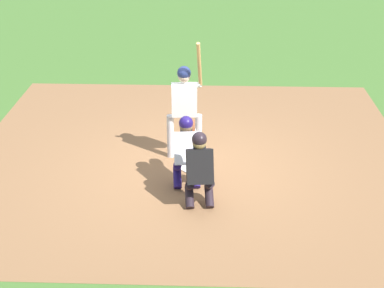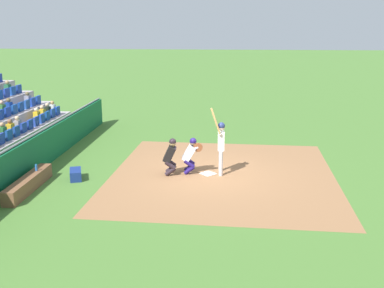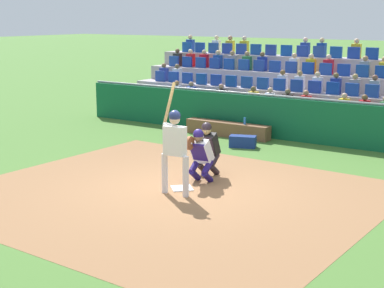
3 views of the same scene
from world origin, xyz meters
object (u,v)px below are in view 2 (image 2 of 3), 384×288
Objects in this scene: home_plate_marker at (208,174)px; home_plate_umpire at (171,155)px; dugout_bench at (28,184)px; water_bottle_on_bench at (36,168)px; equipment_duffel_bag at (76,174)px; catcher_crouching at (191,153)px; batter_at_plate at (221,142)px.

home_plate_marker is 0.34× the size of home_plate_umpire.
home_plate_marker is at bearing 96.24° from home_plate_umpire.
water_bottle_on_bench is at bearing 178.57° from dugout_bench.
dugout_bench reaches higher than equipment_duffel_bag.
home_plate_umpire is at bearing -72.90° from catcher_crouching.
batter_at_plate is 0.82× the size of dugout_bench.
batter_at_plate is at bearing 104.85° from water_bottle_on_bench.
home_plate_umpire is at bearing -83.76° from home_plate_marker.
equipment_duffel_bag is at bearing -78.02° from batter_at_plate.
catcher_crouching is 3.89m from equipment_duffel_bag.
equipment_duffel_bag is (1.01, -4.75, -0.96)m from batter_at_plate.
home_plate_marker is at bearing 83.82° from catcher_crouching.
dugout_bench is at bearing -69.35° from home_plate_marker.
dugout_bench is 1.59m from equipment_duffel_bag.
water_bottle_on_bench reaches higher than equipment_duffel_bag.
home_plate_umpire is 6.15× the size of water_bottle_on_bench.
home_plate_umpire is 0.46× the size of dugout_bench.
catcher_crouching is 0.98× the size of home_plate_umpire.
batter_at_plate is at bearing 92.46° from catcher_crouching.
home_plate_umpire reaches higher than dugout_bench.
dugout_bench is (2.16, -5.85, -0.90)m from batter_at_plate.
home_plate_umpire is (0.25, -1.68, -0.42)m from batter_at_plate.
home_plate_umpire is at bearing 107.37° from water_bottle_on_bench.
catcher_crouching reaches higher than dugout_bench.
dugout_bench is (2.05, -5.43, 0.20)m from home_plate_marker.
water_bottle_on_bench is (1.50, -4.82, -0.16)m from catcher_crouching.
home_plate_marker is 5.63m from water_bottle_on_bench.
home_plate_umpire is 4.61m from dugout_bench.
home_plate_umpire reaches higher than home_plate_marker.
batter_at_plate is (-0.11, 0.42, 1.10)m from home_plate_marker.
home_plate_marker is 0.60× the size of equipment_duffel_bag.
home_plate_umpire reaches higher than catcher_crouching.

